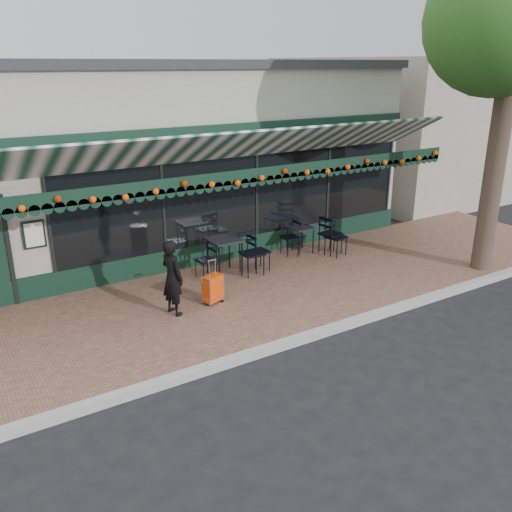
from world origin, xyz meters
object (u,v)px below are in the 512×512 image
chair_a_left (290,238)px  woman (172,277)px  chair_b_left (206,260)px  chair_a_right (331,234)px  chair_b_front (252,254)px  suitcase (213,289)px  chair_b_right (259,252)px  cafe_table_b (224,242)px  chair_a_front (336,237)px  cafe_table_a (301,230)px

chair_a_left → woman: bearing=-63.3°
chair_b_left → chair_a_right: bearing=82.6°
chair_b_front → suitcase: bearing=-144.3°
suitcase → chair_b_left: suitcase is taller
woman → suitcase: 0.94m
chair_a_right → chair_b_right: bearing=83.9°
suitcase → chair_b_front: (1.46, 0.91, 0.18)m
woman → suitcase: (0.84, 0.02, -0.42)m
cafe_table_b → chair_a_left: size_ratio=1.01×
chair_a_front → chair_b_right: bearing=163.2°
suitcase → chair_a_right: (3.88, 1.10, 0.18)m
chair_a_left → chair_b_right: bearing=-63.2°
suitcase → chair_b_right: (1.73, 1.05, 0.14)m
chair_a_left → chair_b_front: size_ratio=0.86×
woman → chair_b_right: woman is taller
woman → chair_a_right: 4.86m
chair_a_front → chair_b_right: size_ratio=1.04×
cafe_table_b → chair_b_right: 0.87m
cafe_table_a → cafe_table_b: (-2.31, -0.29, 0.15)m
chair_a_front → chair_a_right: bearing=76.2°
chair_a_right → chair_b_right: chair_a_right is taller
chair_a_right → cafe_table_a: bearing=49.5°
chair_b_left → chair_b_right: bearing=75.6°
cafe_table_b → chair_b_left: bearing=175.2°
chair_b_left → cafe_table_b: bearing=80.4°
chair_a_left → chair_b_left: size_ratio=1.02×
chair_a_left → chair_a_right: bearing=65.9°
chair_b_left → chair_b_front: bearing=65.4°
suitcase → chair_b_right: size_ratio=1.03×
woman → chair_b_front: bearing=-81.2°
cafe_table_b → chair_b_front: bearing=-30.7°
suitcase → chair_a_front: 3.98m
woman → chair_a_right: size_ratio=1.51×
suitcase → cafe_table_a: (3.25, 1.51, 0.30)m
suitcase → cafe_table_a: suitcase is taller
chair_b_front → chair_b_left: bearing=164.2°
chair_a_front → chair_b_left: (-3.39, 0.35, -0.05)m
woman → chair_a_front: (4.72, 0.92, -0.27)m
suitcase → chair_a_front: bearing=-6.3°
chair_b_front → chair_a_right: bearing=8.5°
suitcase → chair_a_right: size_ratio=0.94×
chair_a_left → chair_b_right: (-1.26, -0.53, 0.02)m
cafe_table_a → cafe_table_b: 2.33m
chair_b_front → chair_b_right: bearing=31.7°
chair_b_right → chair_b_front: size_ratio=0.91×
chair_a_left → chair_a_front: (0.89, -0.67, 0.04)m
woman → chair_b_right: 2.80m
suitcase → chair_b_right: suitcase is taller
chair_b_right → chair_a_left: bearing=-68.3°
woman → chair_a_left: bearing=-80.5°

